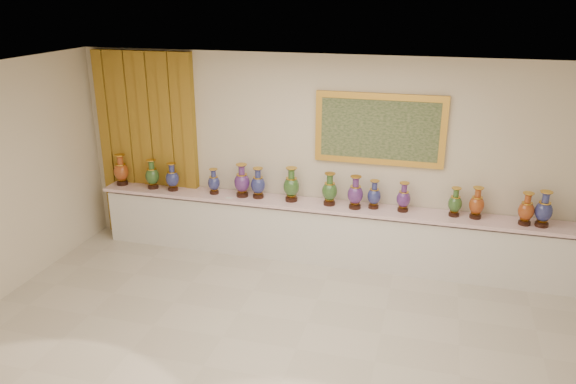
# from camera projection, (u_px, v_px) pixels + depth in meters

# --- Properties ---
(ground) EXTENTS (8.00, 8.00, 0.00)m
(ground) POSITION_uv_depth(u_px,v_px,m) (296.00, 349.00, 6.33)
(ground) COLOR beige
(ground) RESTS_ON ground
(room) EXTENTS (8.00, 8.00, 8.00)m
(room) POSITION_uv_depth(u_px,v_px,m) (182.00, 144.00, 8.62)
(room) COLOR beige
(room) RESTS_ON ground
(counter) EXTENTS (7.28, 0.48, 0.90)m
(counter) POSITION_uv_depth(u_px,v_px,m) (335.00, 234.00, 8.24)
(counter) COLOR white
(counter) RESTS_ON ground
(vase_0) EXTENTS (0.27, 0.27, 0.50)m
(vase_0) POSITION_uv_depth(u_px,v_px,m) (121.00, 171.00, 8.85)
(vase_0) COLOR black
(vase_0) RESTS_ON counter
(vase_1) EXTENTS (0.27, 0.27, 0.46)m
(vase_1) POSITION_uv_depth(u_px,v_px,m) (152.00, 175.00, 8.70)
(vase_1) COLOR black
(vase_1) RESTS_ON counter
(vase_2) EXTENTS (0.22, 0.22, 0.44)m
(vase_2) POSITION_uv_depth(u_px,v_px,m) (172.00, 178.00, 8.61)
(vase_2) COLOR black
(vase_2) RESTS_ON counter
(vase_3) EXTENTS (0.24, 0.24, 0.39)m
(vase_3) POSITION_uv_depth(u_px,v_px,m) (214.00, 183.00, 8.47)
(vase_3) COLOR black
(vase_3) RESTS_ON counter
(vase_4) EXTENTS (0.27, 0.27, 0.50)m
(vase_4) POSITION_uv_depth(u_px,v_px,m) (242.00, 182.00, 8.34)
(vase_4) COLOR black
(vase_4) RESTS_ON counter
(vase_5) EXTENTS (0.25, 0.25, 0.46)m
(vase_5) POSITION_uv_depth(u_px,v_px,m) (258.00, 184.00, 8.30)
(vase_5) COLOR black
(vase_5) RESTS_ON counter
(vase_6) EXTENTS (0.31, 0.31, 0.51)m
(vase_6) POSITION_uv_depth(u_px,v_px,m) (291.00, 186.00, 8.16)
(vase_6) COLOR black
(vase_6) RESTS_ON counter
(vase_7) EXTENTS (0.28, 0.28, 0.48)m
(vase_7) POSITION_uv_depth(u_px,v_px,m) (330.00, 191.00, 8.01)
(vase_7) COLOR black
(vase_7) RESTS_ON counter
(vase_8) EXTENTS (0.23, 0.23, 0.48)m
(vase_8) POSITION_uv_depth(u_px,v_px,m) (355.00, 194.00, 7.89)
(vase_8) COLOR black
(vase_8) RESTS_ON counter
(vase_9) EXTENTS (0.24, 0.24, 0.41)m
(vase_9) POSITION_uv_depth(u_px,v_px,m) (374.00, 196.00, 7.90)
(vase_9) COLOR black
(vase_9) RESTS_ON counter
(vase_10) EXTENTS (0.25, 0.25, 0.42)m
(vase_10) POSITION_uv_depth(u_px,v_px,m) (404.00, 198.00, 7.79)
(vase_10) COLOR black
(vase_10) RESTS_ON counter
(vase_11) EXTENTS (0.23, 0.23, 0.41)m
(vase_11) POSITION_uv_depth(u_px,v_px,m) (455.00, 203.00, 7.63)
(vase_11) COLOR black
(vase_11) RESTS_ON counter
(vase_12) EXTENTS (0.26, 0.26, 0.44)m
(vase_12) POSITION_uv_depth(u_px,v_px,m) (477.00, 204.00, 7.55)
(vase_12) COLOR black
(vase_12) RESTS_ON counter
(vase_13) EXTENTS (0.24, 0.24, 0.44)m
(vase_13) POSITION_uv_depth(u_px,v_px,m) (526.00, 210.00, 7.34)
(vase_13) COLOR black
(vase_13) RESTS_ON counter
(vase_14) EXTENTS (0.26, 0.26, 0.48)m
(vase_14) POSITION_uv_depth(u_px,v_px,m) (544.00, 211.00, 7.28)
(vase_14) COLOR black
(vase_14) RESTS_ON counter
(label_card) EXTENTS (0.10, 0.06, 0.00)m
(label_card) POSITION_uv_depth(u_px,v_px,m) (229.00, 198.00, 8.35)
(label_card) COLOR white
(label_card) RESTS_ON counter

